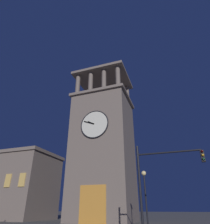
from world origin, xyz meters
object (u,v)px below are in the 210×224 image
clocktower (103,150)px  adjacent_wing_building (2,186)px  street_lamp (145,187)px  traffic_signal_mid (161,172)px

clocktower → adjacent_wing_building: clocktower is taller
clocktower → street_lamp: (-6.46, 6.68, -5.71)m
traffic_signal_mid → street_lamp: bearing=-69.2°
adjacent_wing_building → traffic_signal_mid: adjacent_wing_building is taller
clocktower → adjacent_wing_building: bearing=-4.0°
clocktower → adjacent_wing_building: size_ratio=1.39×
adjacent_wing_building → street_lamp: bearing=162.2°
clocktower → traffic_signal_mid: clocktower is taller
adjacent_wing_building → traffic_signal_mid: bearing=154.0°
street_lamp → adjacent_wing_building: bearing=-17.8°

